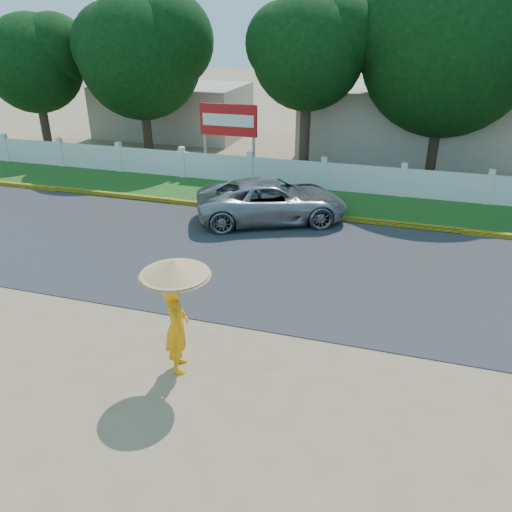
# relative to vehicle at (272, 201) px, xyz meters

# --- Properties ---
(ground) EXTENTS (120.00, 120.00, 0.00)m
(ground) POSITION_rel_vehicle_xyz_m (1.08, -7.45, -0.69)
(ground) COLOR #9E8460
(ground) RESTS_ON ground
(road) EXTENTS (60.00, 7.00, 0.02)m
(road) POSITION_rel_vehicle_xyz_m (1.08, -2.95, -0.68)
(road) COLOR #38383A
(road) RESTS_ON ground
(grass_verge) EXTENTS (60.00, 3.50, 0.03)m
(grass_verge) POSITION_rel_vehicle_xyz_m (1.08, 2.30, -0.67)
(grass_verge) COLOR #2D601E
(grass_verge) RESTS_ON ground
(curb) EXTENTS (40.00, 0.18, 0.16)m
(curb) POSITION_rel_vehicle_xyz_m (1.08, 0.60, -0.61)
(curb) COLOR yellow
(curb) RESTS_ON ground
(fence) EXTENTS (40.00, 0.10, 1.10)m
(fence) POSITION_rel_vehicle_xyz_m (1.08, 3.75, -0.14)
(fence) COLOR silver
(fence) RESTS_ON ground
(building_near) EXTENTS (10.00, 6.00, 3.20)m
(building_near) POSITION_rel_vehicle_xyz_m (4.08, 10.55, 0.91)
(building_near) COLOR #B7AD99
(building_near) RESTS_ON ground
(building_far) EXTENTS (8.00, 5.00, 2.80)m
(building_far) POSITION_rel_vehicle_xyz_m (-8.92, 11.55, 0.71)
(building_far) COLOR #B7AD99
(building_far) RESTS_ON ground
(vehicle) EXTENTS (5.46, 4.08, 1.38)m
(vehicle) POSITION_rel_vehicle_xyz_m (0.00, 0.00, 0.00)
(vehicle) COLOR gray
(vehicle) RESTS_ON ground
(monk_with_parasol) EXTENTS (1.29, 1.29, 2.35)m
(monk_with_parasol) POSITION_rel_vehicle_xyz_m (0.35, -8.10, 0.84)
(monk_with_parasol) COLOR #FFA10D
(monk_with_parasol) RESTS_ON ground
(billboard) EXTENTS (2.50, 0.13, 2.95)m
(billboard) POSITION_rel_vehicle_xyz_m (-3.21, 4.85, 1.45)
(billboard) COLOR gray
(billboard) RESTS_ON ground
(tree_row) EXTENTS (34.41, 8.29, 8.50)m
(tree_row) POSITION_rel_vehicle_xyz_m (3.61, 6.96, 4.22)
(tree_row) COLOR #473828
(tree_row) RESTS_ON ground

